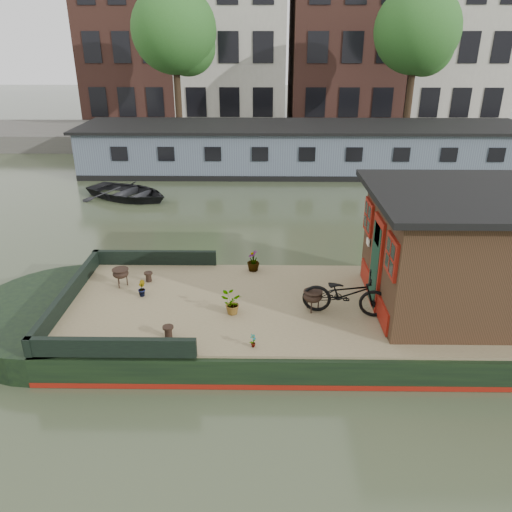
{
  "coord_description": "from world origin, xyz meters",
  "views": [
    {
      "loc": [
        -1.87,
        -9.15,
        5.75
      ],
      "look_at": [
        -2.0,
        0.5,
        1.51
      ],
      "focal_mm": 35.0,
      "sensor_mm": 36.0,
      "label": 1
    }
  ],
  "objects_px": {
    "dinghy": "(128,189)",
    "brazier_front": "(313,301)",
    "brazier_rear": "(121,277)",
    "cabin": "(467,250)",
    "bicycle": "(345,294)"
  },
  "relations": [
    {
      "from": "cabin",
      "to": "brazier_front",
      "type": "height_order",
      "value": "cabin"
    },
    {
      "from": "brazier_front",
      "to": "brazier_rear",
      "type": "xyz_separation_m",
      "value": [
        -4.16,
        1.03,
        -0.01
      ]
    },
    {
      "from": "brazier_front",
      "to": "brazier_rear",
      "type": "height_order",
      "value": "brazier_front"
    },
    {
      "from": "bicycle",
      "to": "dinghy",
      "type": "xyz_separation_m",
      "value": [
        -6.89,
        9.88,
        -0.73
      ]
    },
    {
      "from": "bicycle",
      "to": "cabin",
      "type": "bearing_deg",
      "value": -70.95
    },
    {
      "from": "dinghy",
      "to": "brazier_front",
      "type": "bearing_deg",
      "value": -119.34
    },
    {
      "from": "cabin",
      "to": "brazier_front",
      "type": "xyz_separation_m",
      "value": [
        -3.04,
        -0.28,
        -1.01
      ]
    },
    {
      "from": "brazier_front",
      "to": "cabin",
      "type": "bearing_deg",
      "value": 5.25
    },
    {
      "from": "bicycle",
      "to": "brazier_front",
      "type": "bearing_deg",
      "value": 89.72
    },
    {
      "from": "brazier_front",
      "to": "dinghy",
      "type": "relative_size",
      "value": 0.12
    },
    {
      "from": "cabin",
      "to": "brazier_rear",
      "type": "distance_m",
      "value": 7.31
    },
    {
      "from": "bicycle",
      "to": "dinghy",
      "type": "relative_size",
      "value": 0.48
    },
    {
      "from": "cabin",
      "to": "dinghy",
      "type": "distance_m",
      "value": 13.37
    },
    {
      "from": "dinghy",
      "to": "cabin",
      "type": "bearing_deg",
      "value": -107.58
    },
    {
      "from": "brazier_rear",
      "to": "dinghy",
      "type": "xyz_separation_m",
      "value": [
        -2.1,
        8.73,
        -0.49
      ]
    }
  ]
}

